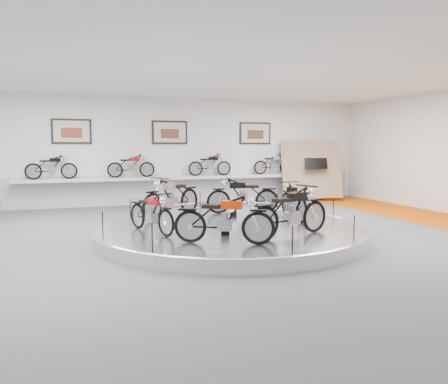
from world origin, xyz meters
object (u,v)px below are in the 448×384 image
object	(u,v)px
bike_d	(151,212)
bike_f	(291,211)
shelf	(172,178)
display_platform	(230,231)
bike_e	(224,219)
bike_a	(294,201)
bike_b	(243,195)
bike_c	(172,197)

from	to	relation	value
bike_d	bike_f	world-z (taller)	bike_f
shelf	bike_d	size ratio (longest dim) A/B	7.26
display_platform	bike_e	xyz separation A→B (m)	(-0.79, -1.84, 0.64)
bike_d	bike_f	distance (m)	3.02
display_platform	bike_a	xyz separation A→B (m)	(1.87, 0.30, 0.63)
bike_a	bike_b	world-z (taller)	bike_b
bike_a	bike_c	bearing A→B (deg)	74.94
bike_e	bike_f	world-z (taller)	bike_f
bike_b	bike_f	bearing A→B (deg)	97.93
display_platform	bike_a	bearing A→B (deg)	9.13
shelf	bike_c	bearing A→B (deg)	-102.40
shelf	bike_f	world-z (taller)	bike_f
bike_d	bike_a	bearing A→B (deg)	77.89
bike_d	bike_e	world-z (taller)	bike_e
display_platform	bike_e	distance (m)	2.10
shelf	bike_d	world-z (taller)	bike_d
shelf	display_platform	bearing A→B (deg)	-90.00
bike_f	bike_e	bearing A→B (deg)	169.16
bike_f	bike_a	bearing A→B (deg)	42.83
display_platform	bike_c	world-z (taller)	bike_c
bike_f	display_platform	bearing A→B (deg)	97.13
display_platform	bike_f	world-z (taller)	bike_f
bike_b	bike_f	distance (m)	3.32
bike_a	bike_e	world-z (taller)	bike_e
bike_a	bike_c	size ratio (longest dim) A/B	0.88
bike_c	bike_f	distance (m)	3.75
display_platform	bike_b	xyz separation A→B (m)	(0.99, 1.66, 0.66)
bike_a	bike_f	size ratio (longest dim) A/B	0.90
bike_d	bike_e	bearing A→B (deg)	15.23
bike_a	bike_d	bearing A→B (deg)	108.12
bike_c	bike_f	bearing A→B (deg)	82.22
bike_b	bike_a	bearing A→B (deg)	134.72
bike_a	bike_c	xyz separation A→B (m)	(-2.92, 1.33, 0.07)
shelf	bike_e	size ratio (longest dim) A/B	6.60
bike_b	bike_c	bearing A→B (deg)	12.68
bike_a	bike_b	bearing A→B (deg)	42.28
display_platform	shelf	size ratio (longest dim) A/B	0.58
bike_d	bike_e	size ratio (longest dim) A/B	0.91
bike_b	shelf	bearing A→B (deg)	-66.30
shelf	bike_f	bearing A→B (deg)	-84.58
bike_b	bike_e	bearing A→B (deg)	74.89
display_platform	bike_c	distance (m)	2.06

